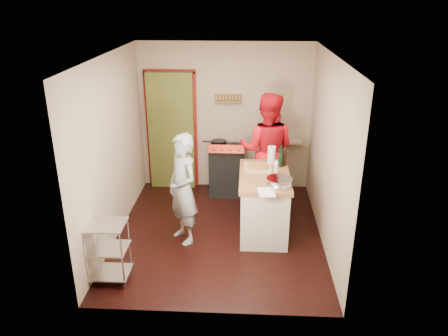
{
  "coord_description": "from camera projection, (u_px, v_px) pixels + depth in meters",
  "views": [
    {
      "loc": [
        0.38,
        -5.67,
        3.36
      ],
      "look_at": [
        0.07,
        0.0,
        1.05
      ],
      "focal_mm": 35.0,
      "sensor_mm": 36.0,
      "label": 1
    }
  ],
  "objects": [
    {
      "name": "left_wall",
      "position": [
        112.0,
        149.0,
        6.12
      ],
      "size": [
        0.04,
        3.5,
        2.6
      ],
      "primitive_type": "cube",
      "color": "gray",
      "rests_on": "ground"
    },
    {
      "name": "back_wall",
      "position": [
        190.0,
        126.0,
        7.79
      ],
      "size": [
        3.0,
        0.44,
        2.6
      ],
      "color": "gray",
      "rests_on": "ground"
    },
    {
      "name": "wire_shelving",
      "position": [
        108.0,
        249.0,
        5.32
      ],
      "size": [
        0.48,
        0.4,
        0.8
      ],
      "color": "silver",
      "rests_on": "ground"
    },
    {
      "name": "right_wall",
      "position": [
        328.0,
        153.0,
        5.97
      ],
      "size": [
        0.04,
        3.5,
        2.6
      ],
      "primitive_type": "cube",
      "color": "gray",
      "rests_on": "ground"
    },
    {
      "name": "person_red",
      "position": [
        267.0,
        150.0,
        7.15
      ],
      "size": [
        1.04,
        0.87,
        1.89
      ],
      "primitive_type": "imported",
      "rotation": [
        0.0,
        0.0,
        2.96
      ],
      "color": "red",
      "rests_on": "ground"
    },
    {
      "name": "floor",
      "position": [
        219.0,
        233.0,
        6.53
      ],
      "size": [
        3.5,
        3.5,
        0.0
      ],
      "primitive_type": "plane",
      "color": "black",
      "rests_on": "ground"
    },
    {
      "name": "island",
      "position": [
        264.0,
        202.0,
        6.41
      ],
      "size": [
        0.72,
        1.36,
        1.23
      ],
      "color": "beige",
      "rests_on": "ground"
    },
    {
      "name": "person_stripe",
      "position": [
        183.0,
        189.0,
        6.07
      ],
      "size": [
        0.66,
        0.7,
        1.6
      ],
      "primitive_type": "imported",
      "rotation": [
        0.0,
        0.0,
        -0.93
      ],
      "color": "silver",
      "rests_on": "ground"
    },
    {
      "name": "ceiling",
      "position": [
        218.0,
        55.0,
        5.55
      ],
      "size": [
        3.0,
        3.5,
        0.02
      ],
      "primitive_type": "cube",
      "color": "white",
      "rests_on": "back_wall"
    },
    {
      "name": "stove",
      "position": [
        227.0,
        169.0,
        7.68
      ],
      "size": [
        0.6,
        0.63,
        1.0
      ],
      "color": "black",
      "rests_on": "ground"
    }
  ]
}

